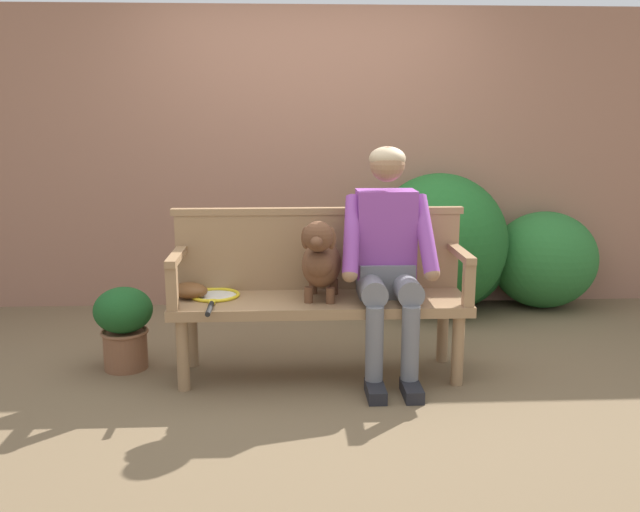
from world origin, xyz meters
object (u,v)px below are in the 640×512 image
(baseball_glove, at_px, (189,291))
(tennis_racket, at_px, (215,296))
(dog_on_bench, at_px, (321,260))
(garden_bench, at_px, (320,308))
(person_seated, at_px, (387,253))
(potted_plant, at_px, (124,323))

(baseball_glove, bearing_deg, tennis_racket, 20.18)
(tennis_racket, distance_m, baseball_glove, 0.15)
(dog_on_bench, xyz_separation_m, tennis_racket, (-0.62, 0.08, -0.23))
(garden_bench, relative_size, person_seated, 1.28)
(baseball_glove, distance_m, potted_plant, 0.49)
(person_seated, height_order, tennis_racket, person_seated)
(garden_bench, relative_size, baseball_glove, 7.78)
(tennis_racket, height_order, potted_plant, potted_plant)
(person_seated, distance_m, potted_plant, 1.64)
(garden_bench, height_order, baseball_glove, baseball_glove)
(dog_on_bench, bearing_deg, tennis_racket, 172.47)
(tennis_racket, xyz_separation_m, potted_plant, (-0.56, 0.13, -0.20))
(potted_plant, bearing_deg, tennis_racket, -12.86)
(potted_plant, bearing_deg, garden_bench, -7.94)
(person_seated, relative_size, baseball_glove, 6.10)
(garden_bench, distance_m, baseball_glove, 0.77)
(dog_on_bench, height_order, potted_plant, dog_on_bench)
(dog_on_bench, distance_m, potted_plant, 1.27)
(garden_bench, height_order, potted_plant, potted_plant)
(baseball_glove, xyz_separation_m, potted_plant, (-0.42, 0.13, -0.23))
(dog_on_bench, xyz_separation_m, potted_plant, (-1.18, 0.21, -0.42))
(garden_bench, distance_m, dog_on_bench, 0.30)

